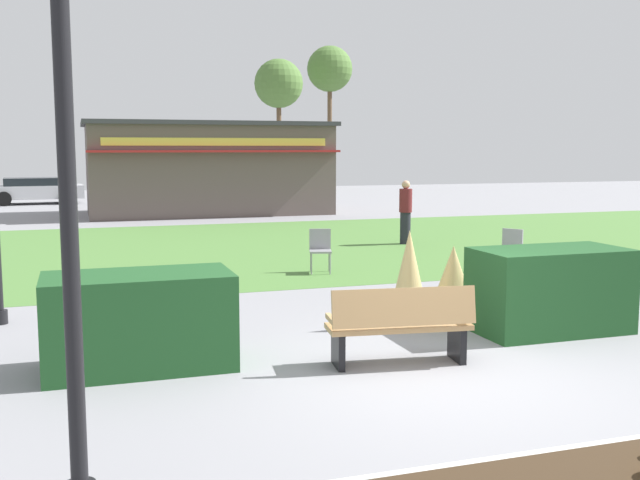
# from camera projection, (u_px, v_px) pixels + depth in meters

# --- Properties ---
(ground_plane) EXTENTS (80.00, 80.00, 0.00)m
(ground_plane) POSITION_uv_depth(u_px,v_px,m) (442.00, 376.00, 8.32)
(ground_plane) COLOR gray
(lawn_patch) EXTENTS (36.00, 12.00, 0.01)m
(lawn_patch) POSITION_uv_depth(u_px,v_px,m) (235.00, 247.00, 19.08)
(lawn_patch) COLOR #4C7A38
(lawn_patch) RESTS_ON ground_plane
(park_bench) EXTENTS (1.75, 0.74, 0.95)m
(park_bench) POSITION_uv_depth(u_px,v_px,m) (400.00, 325.00, 8.67)
(park_bench) COLOR tan
(park_bench) RESTS_ON ground_plane
(hedge_left) EXTENTS (2.13, 1.10, 1.11)m
(hedge_left) POSITION_uv_depth(u_px,v_px,m) (139.00, 321.00, 8.55)
(hedge_left) COLOR #1E4C23
(hedge_left) RESTS_ON ground_plane
(hedge_right) EXTENTS (2.10, 1.10, 1.16)m
(hedge_right) POSITION_uv_depth(u_px,v_px,m) (550.00, 290.00, 10.27)
(hedge_right) COLOR #1E4C23
(hedge_right) RESTS_ON ground_plane
(ornamental_grass_behind_left) EXTENTS (0.63, 0.63, 1.40)m
(ornamental_grass_behind_left) POSITION_uv_depth(u_px,v_px,m) (409.00, 278.00, 10.54)
(ornamental_grass_behind_left) COLOR tan
(ornamental_grass_behind_left) RESTS_ON ground_plane
(ornamental_grass_behind_right) EXTENTS (0.79, 0.79, 1.13)m
(ornamental_grass_behind_right) POSITION_uv_depth(u_px,v_px,m) (453.00, 284.00, 10.85)
(ornamental_grass_behind_right) COLOR tan
(ornamental_grass_behind_right) RESTS_ON ground_plane
(lamppost_near) EXTENTS (0.36, 0.36, 3.99)m
(lamppost_near) POSITION_uv_depth(u_px,v_px,m) (66.00, 151.00, 4.93)
(lamppost_near) COLOR black
(lamppost_near) RESTS_ON ground_plane
(food_kiosk) EXTENTS (9.33, 5.12, 3.53)m
(food_kiosk) POSITION_uv_depth(u_px,v_px,m) (208.00, 168.00, 28.97)
(food_kiosk) COLOR #594C47
(food_kiosk) RESTS_ON ground_plane
(cafe_chair_west) EXTENTS (0.61, 0.61, 0.89)m
(cafe_chair_west) POSITION_uv_depth(u_px,v_px,m) (515.00, 246.00, 15.36)
(cafe_chair_west) COLOR gray
(cafe_chair_west) RESTS_ON ground_plane
(cafe_chair_east) EXTENTS (0.54, 0.54, 0.89)m
(cafe_chair_east) POSITION_uv_depth(u_px,v_px,m) (320.00, 247.00, 15.19)
(cafe_chair_east) COLOR gray
(cafe_chair_east) RESTS_ON ground_plane
(person_strolling) EXTENTS (0.34, 0.34, 1.69)m
(person_strolling) POSITION_uv_depth(u_px,v_px,m) (406.00, 212.00, 19.67)
(person_strolling) COLOR #23232D
(person_strolling) RESTS_ON ground_plane
(parked_car_west_slot) EXTENTS (4.30, 2.26, 1.20)m
(parked_car_west_slot) POSITION_uv_depth(u_px,v_px,m) (34.00, 190.00, 33.88)
(parked_car_west_slot) COLOR #B7BABF
(parked_car_west_slot) RESTS_ON ground_plane
(tree_left_bg) EXTENTS (2.80, 2.80, 7.63)m
(tree_left_bg) POSITION_uv_depth(u_px,v_px,m) (279.00, 85.00, 42.57)
(tree_left_bg) COLOR brown
(tree_left_bg) RESTS_ON ground_plane
(tree_right_bg) EXTENTS (2.80, 2.80, 8.78)m
(tree_right_bg) POSITION_uv_depth(u_px,v_px,m) (330.00, 70.00, 45.59)
(tree_right_bg) COLOR brown
(tree_right_bg) RESTS_ON ground_plane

